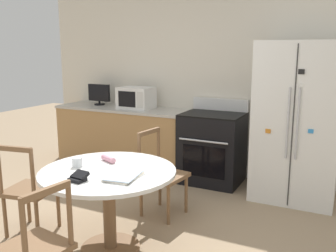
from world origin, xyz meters
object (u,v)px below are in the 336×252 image
object	(u,v)px
candle_glass	(77,163)
wallet	(79,177)
dining_chair_left	(29,190)
microwave	(136,98)
refrigerator	(298,122)
dining_chair_near	(35,250)
oven_range	(212,147)
countertop_tv	(99,94)
dining_chair_far	(162,175)

from	to	relation	value
candle_glass	wallet	size ratio (longest dim) A/B	0.65
dining_chair_left	microwave	bearing A→B (deg)	82.90
refrigerator	dining_chair_near	xyz separation A→B (m)	(-1.25, -2.83, -0.48)
dining_chair_left	dining_chair_near	world-z (taller)	same
microwave	dining_chair_left	world-z (taller)	microwave
microwave	candle_glass	xyz separation A→B (m)	(0.67, -2.11, -0.29)
microwave	dining_chair_near	size ratio (longest dim) A/B	0.53
microwave	candle_glass	bearing A→B (deg)	-72.37
dining_chair_near	oven_range	bearing A→B (deg)	4.21
countertop_tv	candle_glass	distance (m)	2.58
dining_chair_far	dining_chair_near	size ratio (longest dim) A/B	1.00
dining_chair_left	dining_chair_far	bearing A→B (deg)	35.66
microwave	dining_chair_far	bearing A→B (deg)	-49.71
refrigerator	candle_glass	distance (m)	2.55
dining_chair_far	wallet	distance (m)	1.22
dining_chair_far	dining_chair_near	world-z (taller)	same
oven_range	countertop_tv	distance (m)	1.96
refrigerator	dining_chair_far	distance (m)	1.71
countertop_tv	microwave	bearing A→B (deg)	-4.70
dining_chair_left	dining_chair_near	bearing A→B (deg)	-52.02
refrigerator	microwave	size ratio (longest dim) A/B	3.86
oven_range	dining_chair_far	size ratio (longest dim) A/B	1.20
candle_glass	dining_chair_near	bearing A→B (deg)	-69.67
oven_range	dining_chair_left	bearing A→B (deg)	-116.26
dining_chair_far	dining_chair_near	xyz separation A→B (m)	(-0.06, -1.71, 0.00)
oven_range	dining_chair_far	bearing A→B (deg)	-96.64
refrigerator	candle_glass	size ratio (longest dim) A/B	20.30
refrigerator	dining_chair_far	xyz separation A→B (m)	(-1.19, -1.12, -0.48)
refrigerator	dining_chair_left	size ratio (longest dim) A/B	2.03
dining_chair_near	refrigerator	bearing A→B (deg)	-15.70
dining_chair_far	dining_chair_left	bearing A→B (deg)	-36.67
dining_chair_left	refrigerator	bearing A→B (deg)	34.24
dining_chair_near	candle_glass	xyz separation A→B (m)	(-0.30, 0.82, 0.33)
oven_range	dining_chair_left	xyz separation A→B (m)	(-1.06, -2.14, -0.03)
refrigerator	oven_range	distance (m)	1.15
refrigerator	dining_chair_left	xyz separation A→B (m)	(-2.11, -2.07, -0.48)
dining_chair_far	candle_glass	distance (m)	1.02
candle_glass	wallet	world-z (taller)	candle_glass
oven_range	microwave	size ratio (longest dim) A/B	2.28
dining_chair_left	candle_glass	distance (m)	0.65
dining_chair_far	countertop_tv	bearing A→B (deg)	-119.08
countertop_tv	dining_chair_left	bearing A→B (deg)	-70.01
microwave	wallet	bearing A→B (deg)	-69.04
microwave	dining_chair_far	distance (m)	1.72
refrigerator	wallet	size ratio (longest dim) A/B	13.28
oven_range	microwave	xyz separation A→B (m)	(-1.17, 0.03, 0.59)
microwave	dining_chair_left	xyz separation A→B (m)	(0.12, -2.17, -0.62)
refrigerator	microwave	world-z (taller)	refrigerator
oven_range	countertop_tv	bearing A→B (deg)	177.45
dining_chair_near	dining_chair_far	bearing A→B (deg)	6.12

